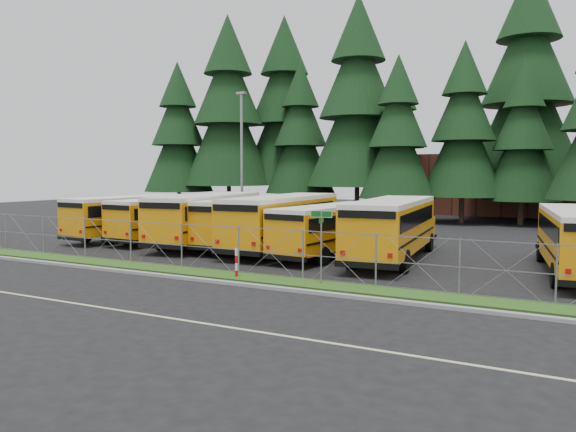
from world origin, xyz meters
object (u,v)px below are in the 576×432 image
(bus_6, at_px, (393,230))
(light_standard, at_px, (242,155))
(bus_4, at_px, (285,223))
(striped_bollard, at_px, (236,263))
(bus_5, at_px, (334,231))
(bus_0, at_px, (135,217))
(bus_1, at_px, (175,219))
(bus_2, at_px, (210,220))
(street_sign, at_px, (321,231))
(bus_3, at_px, (253,222))

(bus_6, xyz_separation_m, light_standard, (-14.66, 9.49, 4.03))
(bus_4, relative_size, striped_bollard, 9.45)
(striped_bollard, bearing_deg, bus_5, 81.14)
(bus_0, bearing_deg, bus_6, 2.06)
(bus_1, distance_m, bus_6, 14.33)
(light_standard, bearing_deg, bus_5, -39.47)
(bus_2, bearing_deg, bus_4, -7.41)
(bus_5, bearing_deg, street_sign, -64.85)
(bus_0, relative_size, bus_4, 0.91)
(bus_0, bearing_deg, bus_2, 3.02)
(street_sign, relative_size, light_standard, 0.28)
(bus_2, relative_size, bus_6, 1.00)
(bus_6, height_order, light_standard, light_standard)
(bus_2, height_order, bus_6, bus_2)
(bus_1, relative_size, bus_3, 0.95)
(bus_2, xyz_separation_m, light_standard, (-3.45, 8.87, 4.03))
(bus_3, xyz_separation_m, bus_5, (5.43, -1.11, -0.09))
(bus_4, height_order, striped_bollard, bus_4)
(bus_2, relative_size, street_sign, 4.00)
(bus_1, relative_size, street_sign, 3.58)
(bus_4, bearing_deg, bus_3, 166.71)
(bus_6, bearing_deg, street_sign, -100.66)
(light_standard, bearing_deg, street_sign, -49.54)
(bus_0, distance_m, striped_bollard, 15.26)
(bus_1, distance_m, bus_3, 5.76)
(bus_0, height_order, bus_3, bus_3)
(bus_0, xyz_separation_m, bus_3, (8.61, 0.27, 0.03))
(bus_0, height_order, bus_6, bus_6)
(bus_6, bearing_deg, bus_0, 171.93)
(bus_5, bearing_deg, light_standard, 146.19)
(bus_3, distance_m, light_standard, 11.21)
(bus_2, height_order, light_standard, light_standard)
(bus_0, height_order, bus_1, bus_0)
(bus_4, bearing_deg, bus_6, -7.61)
(bus_5, height_order, street_sign, street_sign)
(street_sign, bearing_deg, light_standard, 130.46)
(bus_5, bearing_deg, bus_4, 173.96)
(light_standard, bearing_deg, bus_4, -46.46)
(bus_1, xyz_separation_m, striped_bollard, (10.06, -8.47, -0.72))
(bus_1, height_order, bus_6, bus_6)
(bus_2, distance_m, bus_6, 11.23)
(bus_3, xyz_separation_m, striped_bollard, (4.30, -8.36, -0.79))
(bus_1, bearing_deg, bus_4, -0.51)
(bus_1, bearing_deg, street_sign, -27.28)
(bus_0, relative_size, bus_3, 0.98)
(light_standard, bearing_deg, bus_1, -87.38)
(bus_2, bearing_deg, street_sign, -42.87)
(bus_2, distance_m, striped_bollard, 10.60)
(bus_5, bearing_deg, bus_2, -178.98)
(striped_bollard, xyz_separation_m, light_standard, (-10.44, 16.79, 4.90))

